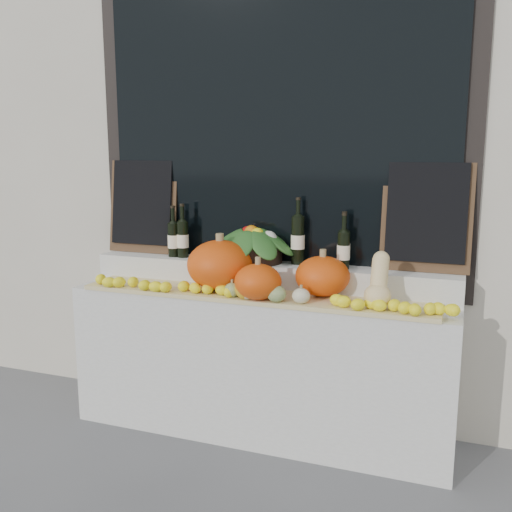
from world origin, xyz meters
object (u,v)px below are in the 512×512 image
pumpkin_left (220,265)px  wine_bottle_tall (298,240)px  butternut_squash (379,284)px  produce_bowl (252,244)px  pumpkin_right (322,276)px

pumpkin_left → wine_bottle_tall: 0.50m
butternut_squash → produce_bowl: 0.88m
pumpkin_right → produce_bowl: 0.53m
produce_bowl → pumpkin_left: bearing=-118.3°
wine_bottle_tall → pumpkin_left: bearing=-147.5°
pumpkin_right → produce_bowl: size_ratio=0.53×
butternut_squash → produce_bowl: bearing=161.1°
pumpkin_right → butternut_squash: (0.33, -0.12, 0.01)m
pumpkin_left → butternut_squash: size_ratio=1.36×
produce_bowl → wine_bottle_tall: wine_bottle_tall is taller
butternut_squash → wine_bottle_tall: 0.65m
produce_bowl → wine_bottle_tall: bearing=7.6°
pumpkin_right → butternut_squash: 0.35m
pumpkin_left → produce_bowl: 0.27m
pumpkin_left → produce_bowl: size_ratio=0.67×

